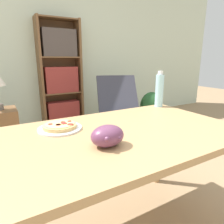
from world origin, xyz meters
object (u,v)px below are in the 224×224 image
bookshelf (61,78)px  side_table (2,138)px  drink_bottle (159,90)px  pizza_on_plate (60,127)px  grape_bunch (108,136)px  potted_plant_floor (151,108)px  lounge_chair_far (120,119)px

bookshelf → side_table: 1.44m
drink_bottle → side_table: 1.67m
pizza_on_plate → grape_bunch: bearing=-69.1°
drink_bottle → side_table: drink_bottle is taller
bookshelf → potted_plant_floor: size_ratio=2.92×
pizza_on_plate → lounge_chair_far: lounge_chair_far is taller
grape_bunch → drink_bottle: size_ratio=0.54×
bookshelf → pizza_on_plate: bearing=-106.2°
lounge_chair_far → grape_bunch: bearing=-103.4°
side_table → drink_bottle: bearing=-41.4°
grape_bunch → potted_plant_floor: grape_bunch is taller
grape_bunch → bookshelf: (0.50, 2.50, 0.04)m
pizza_on_plate → drink_bottle: (0.88, 0.15, 0.12)m
grape_bunch → lounge_chair_far: lounge_chair_far is taller
drink_bottle → side_table: bearing=138.6°
potted_plant_floor → pizza_on_plate: bearing=-143.6°
grape_bunch → pizza_on_plate: bearing=110.9°
bookshelf → grape_bunch: bearing=-101.4°
grape_bunch → bookshelf: bearing=78.6°
pizza_on_plate → lounge_chair_far: (1.17, 1.22, -0.46)m
grape_bunch → lounge_chair_far: 1.93m
grape_bunch → potted_plant_floor: bearing=44.4°
pizza_on_plate → potted_plant_floor: size_ratio=0.41×
grape_bunch → bookshelf: 2.55m
pizza_on_plate → bookshelf: bookshelf is taller
lounge_chair_far → potted_plant_floor: (0.74, 0.19, 0.03)m
drink_bottle → potted_plant_floor: (1.03, 1.26, -0.55)m
drink_bottle → lounge_chair_far: (0.29, 1.07, -0.58)m
lounge_chair_far → potted_plant_floor: size_ratio=1.54×
grape_bunch → side_table: bearing=105.8°
lounge_chair_far → potted_plant_floor: lounge_chair_far is taller
grape_bunch → side_table: grape_bunch is taller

